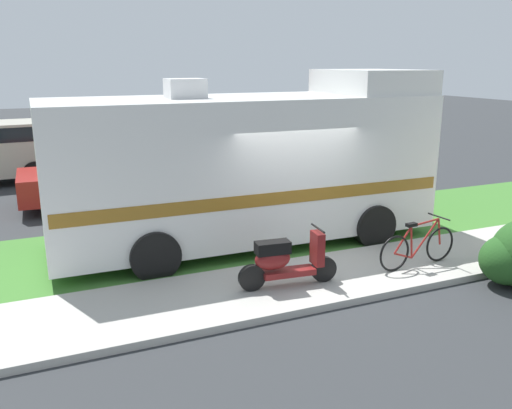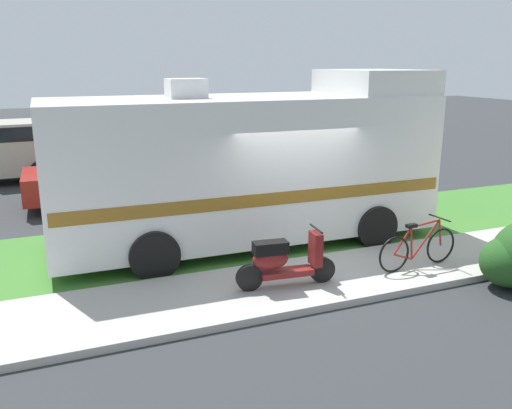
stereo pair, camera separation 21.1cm
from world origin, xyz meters
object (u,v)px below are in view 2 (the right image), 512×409
bicycle (418,248)px  pickup_truck_far (0,151)px  bottle_spare (501,250)px  pickup_truck_near (152,166)px  motorhome_rv (250,165)px  scooter (283,260)px

bicycle → pickup_truck_far: (-7.25, 11.25, 0.51)m
pickup_truck_far → bottle_spare: pickup_truck_far is taller
bottle_spare → pickup_truck_near: bearing=124.8°
motorhome_rv → pickup_truck_far: motorhome_rv is taller
motorhome_rv → scooter: 2.82m
scooter → bicycle: (2.61, -0.13, -0.08)m
bicycle → bottle_spare: 1.87m
pickup_truck_near → bottle_spare: size_ratio=18.66×
bicycle → pickup_truck_near: bearing=114.4°
motorhome_rv → scooter: bearing=-99.6°
motorhome_rv → pickup_truck_near: (-1.10, 4.53, -0.75)m
pickup_truck_near → scooter: bearing=-84.7°
scooter → pickup_truck_near: size_ratio=0.31×
pickup_truck_far → scooter: bearing=-67.3°
motorhome_rv → pickup_truck_near: motorhome_rv is taller
bicycle → pickup_truck_near: (-3.27, 7.22, 0.44)m
pickup_truck_far → bottle_spare: bearing=-51.4°
scooter → pickup_truck_far: bearing=112.7°
pickup_truck_near → pickup_truck_far: 5.66m
bicycle → bottle_spare: bearing=-4.3°
bicycle → bottle_spare: size_ratio=6.00×
bicycle → scooter: bearing=177.1°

